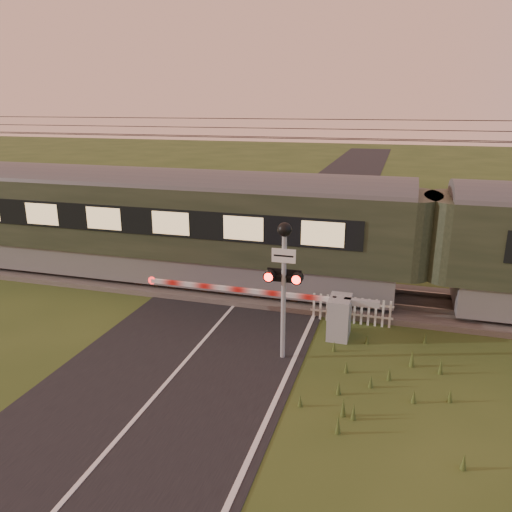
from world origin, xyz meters
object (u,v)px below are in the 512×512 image
(train, at_px, (429,243))
(boom_gate, at_px, (329,314))
(crossing_signal, at_px, (284,267))
(picket_fence, at_px, (351,310))

(train, height_order, boom_gate, train)
(train, xyz_separation_m, crossing_signal, (-3.71, -4.64, 0.29))
(crossing_signal, xyz_separation_m, picket_fence, (1.53, 2.75, -2.13))
(train, xyz_separation_m, picket_fence, (-2.18, -1.89, -1.85))
(boom_gate, distance_m, crossing_signal, 2.72)
(crossing_signal, bearing_deg, train, 51.38)
(boom_gate, height_order, crossing_signal, crossing_signal)
(train, bearing_deg, picket_fence, -139.06)
(picket_fence, bearing_deg, crossing_signal, -119.03)
(crossing_signal, relative_size, picket_fence, 1.46)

